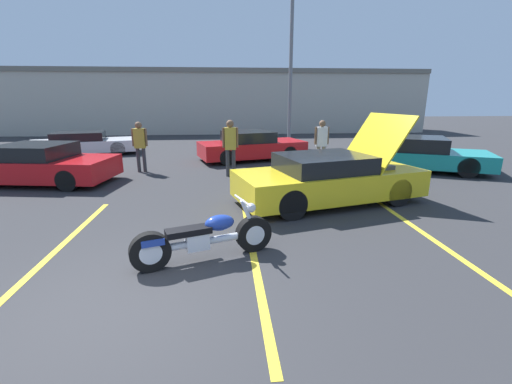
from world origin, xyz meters
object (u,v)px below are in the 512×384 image
object	(u,v)px
parked_car_right_row	(416,154)
spectator_near_motorcycle	(322,141)
motorcycle	(204,238)
show_car_hood_open	(330,179)
parked_car_mid_right_row	(251,146)
spectator_by_show_car	(140,142)
light_pole	(292,64)
parked_car_left_row	(83,144)
parked_car_mid_left_row	(41,165)
spectator_midground	(230,143)

from	to	relation	value
parked_car_right_row	spectator_near_motorcycle	xyz separation A→B (m)	(-3.40, 0.29, 0.49)
motorcycle	parked_car_right_row	bearing A→B (deg)	22.91
show_car_hood_open	spectator_near_motorcycle	xyz separation A→B (m)	(0.86, 3.85, 0.45)
parked_car_mid_right_row	spectator_by_show_car	xyz separation A→B (m)	(-4.01, -2.02, 0.47)
parked_car_mid_right_row	parked_car_right_row	bearing A→B (deg)	-39.55
light_pole	parked_car_right_row	world-z (taller)	light_pole
show_car_hood_open	parked_car_left_row	world-z (taller)	show_car_hood_open
parked_car_mid_left_row	spectator_near_motorcycle	size ratio (longest dim) A/B	2.48
parked_car_mid_left_row	spectator_midground	world-z (taller)	spectator_midground
parked_car_mid_right_row	light_pole	bearing A→B (deg)	41.58
parked_car_left_row	spectator_by_show_car	xyz separation A→B (m)	(3.45, -3.99, 0.53)
spectator_by_show_car	spectator_midground	xyz separation A→B (m)	(3.09, -0.97, 0.07)
parked_car_mid_left_row	spectator_midground	xyz separation A→B (m)	(5.74, 0.38, 0.54)
show_car_hood_open	parked_car_mid_right_row	size ratio (longest dim) A/B	1.06
parked_car_mid_right_row	spectator_midground	world-z (taller)	spectator_midground
light_pole	spectator_near_motorcycle	xyz separation A→B (m)	(-0.02, -5.88, -3.05)
spectator_near_motorcycle	spectator_midground	size ratio (longest dim) A/B	0.96
parked_car_left_row	spectator_midground	world-z (taller)	spectator_midground
motorcycle	parked_car_left_row	bearing A→B (deg)	99.63
parked_car_mid_right_row	spectator_by_show_car	world-z (taller)	spectator_by_show_car
parked_car_mid_left_row	parked_car_left_row	bearing A→B (deg)	107.72
motorcycle	parked_car_left_row	distance (m)	12.50
spectator_midground	parked_car_left_row	bearing A→B (deg)	142.82
motorcycle	parked_car_right_row	xyz separation A→B (m)	(7.19, 6.45, 0.18)
parked_car_right_row	spectator_midground	xyz separation A→B (m)	(-6.64, -0.44, 0.54)
spectator_near_motorcycle	spectator_by_show_car	distance (m)	6.34
spectator_near_motorcycle	spectator_midground	xyz separation A→B (m)	(-3.24, -0.74, 0.05)
parked_car_mid_left_row	spectator_by_show_car	xyz separation A→B (m)	(2.65, 1.36, 0.47)
show_car_hood_open	parked_car_right_row	world-z (taller)	show_car_hood_open
light_pole	parked_car_mid_left_row	bearing A→B (deg)	-142.11
parked_car_mid_right_row	parked_car_left_row	distance (m)	7.71
light_pole	spectator_midground	distance (m)	7.96
show_car_hood_open	spectator_near_motorcycle	world-z (taller)	show_car_hood_open
show_car_hood_open	spectator_near_motorcycle	size ratio (longest dim) A/B	2.77
motorcycle	parked_car_mid_right_row	bearing A→B (deg)	61.77
show_car_hood_open	spectator_midground	bearing A→B (deg)	112.59
show_car_hood_open	spectator_near_motorcycle	distance (m)	3.97
parked_car_left_row	show_car_hood_open	bearing A→B (deg)	-54.75
light_pole	show_car_hood_open	world-z (taller)	light_pole
parked_car_mid_left_row	spectator_by_show_car	size ratio (longest dim) A/B	2.52
motorcycle	parked_car_right_row	distance (m)	9.66
parked_car_left_row	motorcycle	bearing A→B (deg)	-73.95
parked_car_mid_right_row	parked_car_right_row	world-z (taller)	parked_car_mid_right_row
parked_car_mid_right_row	spectator_near_motorcycle	xyz separation A→B (m)	(2.32, -2.26, 0.49)
light_pole	parked_car_right_row	size ratio (longest dim) A/B	1.48
spectator_by_show_car	parked_car_mid_left_row	bearing A→B (deg)	-152.86
motorcycle	parked_car_mid_left_row	size ratio (longest dim) A/B	0.51
motorcycle	spectator_by_show_car	bearing A→B (deg)	91.02
parked_car_right_row	spectator_by_show_car	distance (m)	9.76
parked_car_mid_right_row	parked_car_right_row	size ratio (longest dim) A/B	0.91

